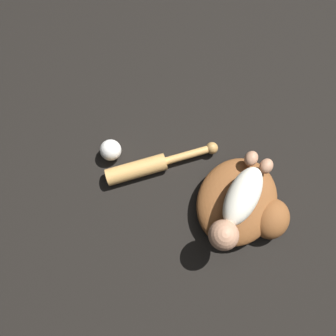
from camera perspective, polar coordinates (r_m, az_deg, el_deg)
The scene contains 5 objects.
ground_plane at distance 1.23m, azimuth 13.94°, elevation -8.95°, with size 6.00×6.00×0.00m, color black.
baseball_glove at distance 1.18m, azimuth 12.85°, elevation -6.12°, with size 0.40×0.39×0.10m.
baby_figure at distance 1.08m, azimuth 12.18°, elevation -6.24°, with size 0.35×0.21×0.10m.
baseball_bat at distance 1.21m, azimuth -3.20°, elevation 0.40°, with size 0.21×0.41×0.06m.
baseball at distance 1.23m, azimuth -9.96°, elevation 3.08°, with size 0.08×0.08×0.08m.
Camera 1 is at (0.17, -0.27, 1.19)m, focal length 35.00 mm.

